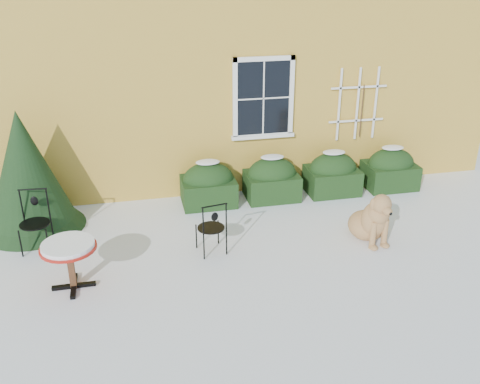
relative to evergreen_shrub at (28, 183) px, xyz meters
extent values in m
plane|color=white|center=(3.57, -2.24, -0.88)|extent=(80.00, 80.00, 0.00)
cube|color=gold|center=(3.57, 4.76, 2.12)|extent=(12.00, 8.00, 6.00)
cube|color=black|center=(4.47, 0.72, 1.09)|extent=(1.05, 0.03, 1.45)
cube|color=white|center=(4.47, 0.71, 1.86)|extent=(1.23, 0.06, 0.09)
cube|color=white|center=(4.47, 0.71, 0.32)|extent=(1.23, 0.06, 0.09)
cube|color=white|center=(3.90, 0.71, 1.09)|extent=(0.09, 0.06, 1.63)
cube|color=white|center=(5.04, 0.71, 1.09)|extent=(0.09, 0.06, 1.63)
cube|color=white|center=(4.47, 0.70, 1.09)|extent=(0.02, 0.02, 1.45)
cube|color=white|center=(4.47, 0.70, 1.09)|extent=(1.05, 0.02, 0.02)
cube|color=white|center=(4.47, 0.71, 0.32)|extent=(1.29, 0.14, 0.07)
cube|color=white|center=(6.07, 0.70, 0.87)|extent=(0.04, 0.03, 1.50)
cube|color=white|center=(6.47, 0.70, 0.87)|extent=(0.04, 0.03, 1.50)
cube|color=white|center=(6.87, 0.70, 0.87)|extent=(0.04, 0.03, 1.50)
cube|color=white|center=(6.47, 0.70, 0.52)|extent=(1.20, 0.03, 0.04)
cube|color=white|center=(6.47, 0.70, 1.22)|extent=(1.20, 0.03, 0.04)
cylinder|color=#472D19|center=(6.57, 0.68, 0.72)|extent=(0.02, 0.02, 1.10)
cube|color=black|center=(3.27, 0.31, -0.62)|extent=(1.05, 0.80, 0.52)
ellipsoid|color=black|center=(3.27, 0.31, -0.36)|extent=(1.00, 0.72, 0.67)
ellipsoid|color=white|center=(3.27, 0.31, 0.00)|extent=(0.47, 0.32, 0.06)
cube|color=black|center=(4.57, 0.31, -0.62)|extent=(1.05, 0.80, 0.52)
ellipsoid|color=black|center=(4.57, 0.31, -0.36)|extent=(1.00, 0.72, 0.67)
ellipsoid|color=white|center=(4.57, 0.31, 0.00)|extent=(0.47, 0.32, 0.06)
cube|color=black|center=(5.87, 0.31, -0.62)|extent=(1.05, 0.80, 0.52)
ellipsoid|color=black|center=(5.87, 0.31, -0.36)|extent=(1.00, 0.72, 0.67)
ellipsoid|color=white|center=(5.87, 0.31, 0.00)|extent=(0.47, 0.32, 0.06)
cube|color=black|center=(7.17, 0.31, -0.62)|extent=(1.05, 0.80, 0.52)
ellipsoid|color=black|center=(7.17, 0.31, -0.36)|extent=(1.00, 0.72, 0.67)
ellipsoid|color=white|center=(7.17, 0.31, 0.00)|extent=(0.47, 0.32, 0.06)
cone|color=black|center=(0.00, 0.00, -0.36)|extent=(1.81, 1.81, 1.05)
cone|color=black|center=(0.00, 0.00, 0.21)|extent=(1.62, 1.62, 2.19)
cube|color=black|center=(0.81, -2.16, -0.86)|extent=(0.64, 0.07, 0.05)
cube|color=black|center=(0.81, -2.16, -0.86)|extent=(0.07, 0.64, 0.05)
cube|color=#52311C|center=(0.81, -2.16, -0.54)|extent=(0.09, 0.09, 0.68)
cylinder|color=#AB170E|center=(0.81, -2.16, -0.20)|extent=(0.82, 0.82, 0.04)
cylinder|color=white|center=(0.81, -2.16, -0.15)|extent=(0.76, 0.76, 0.06)
cylinder|color=black|center=(3.17, -1.32, -0.66)|extent=(0.02, 0.02, 0.44)
cylinder|color=black|center=(2.78, -1.39, -0.66)|extent=(0.02, 0.02, 0.44)
cylinder|color=black|center=(3.24, -1.71, -0.66)|extent=(0.02, 0.02, 0.44)
cylinder|color=black|center=(2.85, -1.78, -0.66)|extent=(0.02, 0.02, 0.44)
cylinder|color=black|center=(3.01, -1.55, -0.44)|extent=(0.45, 0.45, 0.02)
cylinder|color=black|center=(3.24, -1.71, -0.19)|extent=(0.02, 0.02, 0.49)
cylinder|color=black|center=(2.85, -1.78, -0.19)|extent=(0.02, 0.02, 0.49)
cylinder|color=black|center=(3.05, -1.74, 0.05)|extent=(0.43, 0.10, 0.02)
ellipsoid|color=black|center=(3.05, -1.74, -0.14)|extent=(0.12, 0.05, 0.15)
cylinder|color=black|center=(-0.07, -1.06, -0.64)|extent=(0.03, 0.03, 0.48)
cylinder|color=black|center=(0.36, -1.09, -0.64)|extent=(0.03, 0.03, 0.48)
cylinder|color=black|center=(-0.04, -0.63, -0.64)|extent=(0.03, 0.03, 0.48)
cylinder|color=black|center=(0.39, -0.66, -0.64)|extent=(0.03, 0.03, 0.48)
cylinder|color=black|center=(0.16, -0.86, -0.40)|extent=(0.49, 0.49, 0.02)
cylinder|color=black|center=(-0.04, -0.63, -0.13)|extent=(0.03, 0.03, 0.54)
cylinder|color=black|center=(0.39, -0.66, -0.13)|extent=(0.03, 0.03, 0.54)
cylinder|color=black|center=(0.18, -0.64, 0.13)|extent=(0.47, 0.06, 0.03)
ellipsoid|color=black|center=(0.18, -0.64, -0.08)|extent=(0.13, 0.04, 0.17)
ellipsoid|color=tan|center=(5.75, -1.64, -0.65)|extent=(0.71, 0.76, 0.51)
ellipsoid|color=tan|center=(5.78, -1.87, -0.42)|extent=(0.53, 0.49, 0.63)
sphere|color=tan|center=(5.79, -1.94, -0.29)|extent=(0.39, 0.39, 0.39)
cylinder|color=tan|center=(5.68, -2.05, -0.63)|extent=(0.10, 0.10, 0.50)
cylinder|color=tan|center=(5.91, -2.02, -0.63)|extent=(0.10, 0.10, 0.50)
ellipsoid|color=tan|center=(5.69, -2.10, -0.84)|extent=(0.14, 0.18, 0.08)
ellipsoid|color=tan|center=(5.92, -2.07, -0.84)|extent=(0.14, 0.18, 0.08)
cylinder|color=tan|center=(5.79, -1.95, -0.22)|extent=(0.26, 0.31, 0.27)
sphere|color=tan|center=(5.80, -2.01, -0.08)|extent=(0.33, 0.33, 0.33)
ellipsoid|color=tan|center=(5.81, -2.16, -0.13)|extent=(0.19, 0.28, 0.15)
sphere|color=black|center=(5.83, -2.27, -0.13)|extent=(0.06, 0.06, 0.06)
ellipsoid|color=tan|center=(5.65, -1.98, -0.08)|extent=(0.10, 0.12, 0.21)
ellipsoid|color=tan|center=(5.93, -1.94, -0.08)|extent=(0.10, 0.12, 0.21)
cylinder|color=tan|center=(5.92, -1.37, -0.81)|extent=(0.32, 0.38, 0.09)
camera|label=1|loc=(1.80, -9.27, 3.72)|focal=40.00mm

